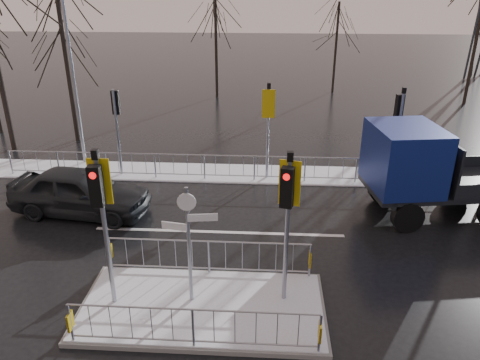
# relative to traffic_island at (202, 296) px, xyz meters

# --- Properties ---
(ground) EXTENTS (120.00, 120.00, 0.00)m
(ground) POSITION_rel_traffic_island_xyz_m (0.01, -0.01, -0.39)
(ground) COLOR black
(ground) RESTS_ON ground
(snow_verge) EXTENTS (30.00, 2.00, 0.04)m
(snow_verge) POSITION_rel_traffic_island_xyz_m (0.01, 8.59, -0.37)
(snow_verge) COLOR white
(snow_verge) RESTS_ON ground
(lane_markings) EXTENTS (8.00, 11.38, 0.01)m
(lane_markings) POSITION_rel_traffic_island_xyz_m (0.01, -0.34, -0.39)
(lane_markings) COLOR silver
(lane_markings) RESTS_ON ground
(traffic_island) EXTENTS (6.00, 3.04, 4.15)m
(traffic_island) POSITION_rel_traffic_island_xyz_m (0.00, 0.00, 0.00)
(traffic_island) COLOR slate
(traffic_island) RESTS_ON ground
(far_kerb_fixtures) EXTENTS (18.00, 0.65, 3.83)m
(far_kerb_fixtures) POSITION_rel_traffic_island_xyz_m (0.31, 8.08, 0.63)
(far_kerb_fixtures) COLOR #91959E
(far_kerb_fixtures) RESTS_ON ground
(car_far_lane) EXTENTS (4.97, 2.50, 1.62)m
(car_far_lane) POSITION_rel_traffic_island_xyz_m (-4.83, 4.83, 0.42)
(car_far_lane) COLOR black
(car_far_lane) RESTS_ON ground
(flatbed_truck) EXTENTS (7.11, 3.46, 3.16)m
(flatbed_truck) POSITION_rel_traffic_island_xyz_m (6.92, 5.46, 1.29)
(flatbed_truck) COLOR black
(flatbed_truck) RESTS_ON ground
(tree_near_b) EXTENTS (4.00, 4.00, 7.55)m
(tree_near_b) POSITION_rel_traffic_island_xyz_m (-7.99, 12.49, 4.76)
(tree_near_b) COLOR black
(tree_near_b) RESTS_ON ground
(tree_far_a) EXTENTS (3.75, 3.75, 7.08)m
(tree_far_a) POSITION_rel_traffic_island_xyz_m (-1.99, 21.99, 4.43)
(tree_far_a) COLOR black
(tree_far_a) RESTS_ON ground
(tree_far_b) EXTENTS (3.25, 3.25, 6.14)m
(tree_far_b) POSITION_rel_traffic_island_xyz_m (6.01, 23.99, 3.79)
(tree_far_b) COLOR black
(tree_far_b) RESTS_ON ground
(tree_far_c) EXTENTS (4.00, 4.00, 7.55)m
(tree_far_c) POSITION_rel_traffic_island_xyz_m (14.01, 20.99, 4.76)
(tree_far_c) COLOR black
(tree_far_c) RESTS_ON ground
(street_lamp_left) EXTENTS (1.25, 0.18, 8.20)m
(street_lamp_left) POSITION_rel_traffic_island_xyz_m (-6.42, 9.49, 4.10)
(street_lamp_left) COLOR #91959E
(street_lamp_left) RESTS_ON ground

